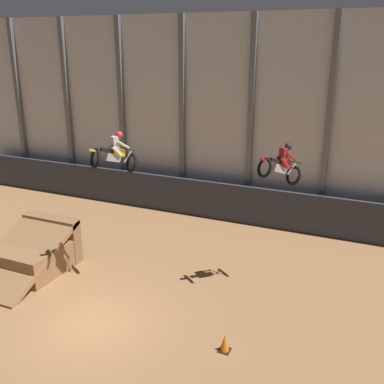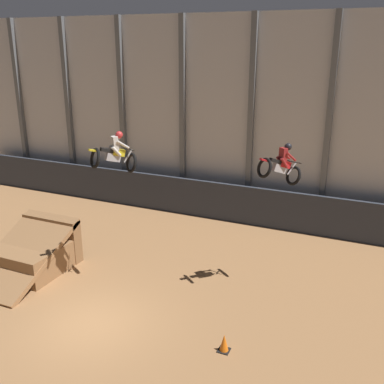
% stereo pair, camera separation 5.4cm
% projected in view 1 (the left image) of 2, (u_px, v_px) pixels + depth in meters
% --- Properties ---
extents(ground_plane, '(60.00, 60.00, 0.00)m').
position_uv_depth(ground_plane, '(92.00, 324.00, 15.15)').
color(ground_plane, '#996B42').
extents(arena_back_wall, '(32.00, 0.40, 10.46)m').
position_uv_depth(arena_back_wall, '(216.00, 119.00, 23.52)').
color(arena_back_wall, silver).
rests_on(arena_back_wall, ground_plane).
extents(lower_barrier, '(31.36, 0.20, 2.04)m').
position_uv_depth(lower_barrier, '(209.00, 200.00, 24.07)').
color(lower_barrier, '#2D333D').
rests_on(lower_barrier, ground_plane).
extents(dirt_ramp, '(2.74, 4.21, 2.07)m').
position_uv_depth(dirt_ramp, '(36.00, 252.00, 18.75)').
color(dirt_ramp, olive).
rests_on(dirt_ramp, ground_plane).
extents(rider_bike_left_air, '(1.53, 1.77, 1.61)m').
position_uv_depth(rider_bike_left_air, '(115.00, 154.00, 15.92)').
color(rider_bike_left_air, black).
extents(rider_bike_right_air, '(1.61, 1.76, 1.64)m').
position_uv_depth(rider_bike_right_air, '(281.00, 166.00, 15.97)').
color(rider_bike_right_air, black).
extents(traffic_cone_near_ramp, '(0.36, 0.36, 0.58)m').
position_uv_depth(traffic_cone_near_ramp, '(225.00, 343.00, 13.76)').
color(traffic_cone_near_ramp, black).
rests_on(traffic_cone_near_ramp, ground_plane).
extents(hay_bale_trackside, '(1.07, 0.93, 0.57)m').
position_uv_depth(hay_bale_trackside, '(16.00, 243.00, 20.65)').
color(hay_bale_trackside, '#CCB751').
rests_on(hay_bale_trackside, ground_plane).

